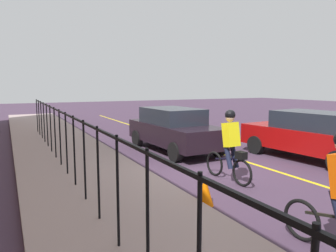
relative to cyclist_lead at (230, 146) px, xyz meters
name	(u,v)px	position (x,y,z in m)	size (l,w,h in m)	color
ground_plane	(211,171)	(1.07, -0.19, -0.91)	(80.00, 80.00, 0.00)	#402E42
lane_line_centre	(254,164)	(1.07, -1.79, -0.91)	(36.00, 0.12, 0.01)	yellow
sidewalk	(93,185)	(1.07, 3.21, -0.84)	(40.00, 3.20, 0.15)	#A58D8B
iron_fence	(66,132)	(2.07, 3.61, 0.32)	(16.75, 0.04, 1.60)	black
cyclist_lead	(230,146)	(0.00, 0.00, 0.00)	(1.71, 0.38, 1.83)	black
patrol_sedan	(311,135)	(0.75, -3.88, -0.09)	(4.54, 2.23, 1.58)	#970B0B
parked_sedan_rear	(174,129)	(4.02, -0.56, -0.09)	(4.46, 2.05, 1.58)	black
traffic_cone_near	(205,191)	(-1.07, 1.45, -0.61)	(0.36, 0.36, 0.60)	#E96202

